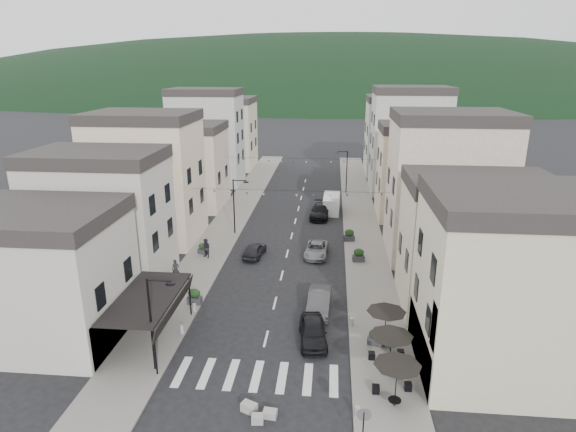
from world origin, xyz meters
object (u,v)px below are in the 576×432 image
object	(u,v)px
pedestrian_b	(206,248)
delivery_van	(332,203)
parked_car_a	(313,331)
pedestrian_a	(176,270)
parked_car_e	(255,250)
parked_car_d	(320,211)
parked_car_b	(319,301)
parked_car_c	(316,250)

from	to	relation	value
pedestrian_b	delivery_van	bearing A→B (deg)	91.91
parked_car_a	pedestrian_a	bearing A→B (deg)	139.30
parked_car_e	parked_car_d	bearing A→B (deg)	-107.58
parked_car_e	pedestrian_a	size ratio (longest dim) A/B	2.24
parked_car_b	parked_car_a	bearing A→B (deg)	-91.04
delivery_van	parked_car_c	bearing A→B (deg)	-93.60
pedestrian_a	pedestrian_b	size ratio (longest dim) A/B	0.93
delivery_van	pedestrian_a	size ratio (longest dim) A/B	2.82
parked_car_b	parked_car_d	bearing A→B (deg)	94.23
parked_car_d	delivery_van	size ratio (longest dim) A/B	1.07
parked_car_a	pedestrian_b	bearing A→B (deg)	123.00
parked_car_c	parked_car_a	bearing A→B (deg)	-85.42
parked_car_d	parked_car_e	world-z (taller)	parked_car_d
delivery_van	pedestrian_b	bearing A→B (deg)	-124.01
parked_car_a	pedestrian_b	xyz separation A→B (m)	(-10.50, 13.00, 0.32)
pedestrian_a	pedestrian_b	distance (m)	4.96
parked_car_e	parked_car_b	bearing A→B (deg)	129.79
delivery_van	pedestrian_a	distance (m)	24.43
parked_car_a	parked_car_c	size ratio (longest dim) A/B	0.95
parked_car_b	parked_car_e	distance (m)	11.75
parked_car_b	pedestrian_a	xyz separation A→B (m)	(-12.12, 4.10, 0.23)
parked_car_a	parked_car_d	bearing A→B (deg)	84.75
parked_car_b	pedestrian_a	size ratio (longest dim) A/B	2.66
parked_car_c	delivery_van	distance (m)	14.32
delivery_van	parked_car_d	bearing A→B (deg)	-118.33
parked_car_e	delivery_van	bearing A→B (deg)	-108.47
parked_car_a	parked_car_d	world-z (taller)	parked_car_d
parked_car_d	pedestrian_a	distance (m)	21.79
parked_car_b	parked_car_e	world-z (taller)	parked_car_b
pedestrian_a	delivery_van	bearing A→B (deg)	42.39
pedestrian_b	parked_car_c	bearing A→B (deg)	47.38
parked_car_b	pedestrian_a	world-z (taller)	pedestrian_a
parked_car_d	delivery_van	xyz separation A→B (m)	(1.32, 2.29, 0.38)
pedestrian_a	parked_car_b	bearing A→B (deg)	-34.51
parked_car_b	parked_car_d	xyz separation A→B (m)	(-0.59, 22.58, -0.00)
parked_car_a	delivery_van	xyz separation A→B (m)	(1.01, 29.00, 0.40)
parked_car_d	pedestrian_b	size ratio (longest dim) A/B	2.80
parked_car_c	delivery_van	xyz separation A→B (m)	(1.32, 14.25, 0.51)
pedestrian_a	parked_car_d	bearing A→B (deg)	42.18
parked_car_b	parked_car_d	distance (m)	22.59
parked_car_c	parked_car_e	world-z (taller)	parked_car_e
parked_car_c	parked_car_e	size ratio (longest dim) A/B	1.16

